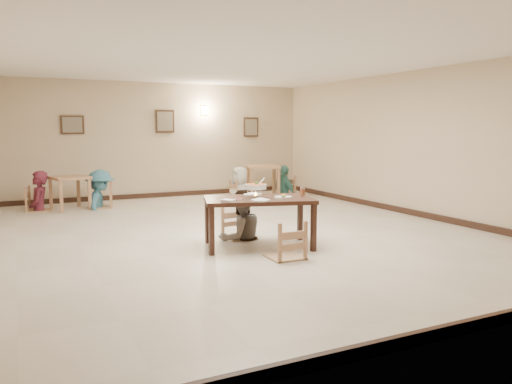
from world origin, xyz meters
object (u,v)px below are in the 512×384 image
bg_diner_b (99,170)px  bg_diner_c (240,167)px  chair_near (285,222)px  bg_chair_rl (240,181)px  curry_warmer (256,187)px  bg_table_left (70,182)px  main_diner (241,190)px  bg_diner_a (37,171)px  chair_far (238,209)px  bg_diner_d (284,165)px  bg_chair_rr (284,177)px  bg_table_right (263,171)px  bg_chair_ll (38,188)px  drink_glass (303,191)px  bg_chair_lr (100,184)px  main_table (259,203)px

bg_diner_b → bg_diner_c: (3.54, 0.06, -0.06)m
chair_near → bg_chair_rl: size_ratio=1.12×
chair_near → bg_chair_rl: (1.91, 5.86, -0.05)m
curry_warmer → bg_table_left: 5.50m
main_diner → bg_diner_a: (-2.89, 4.46, 0.08)m
chair_far → bg_diner_c: bg_diner_c is taller
bg_chair_rl → bg_diner_d: (1.31, -0.00, 0.37)m
main_diner → bg_chair_rl: (1.96, 4.44, -0.36)m
bg_chair_rr → bg_table_right: bearing=-93.4°
bg_diner_b → bg_chair_ll: bearing=104.5°
bg_diner_c → drink_glass: bearing=-13.9°
bg_chair_lr → drink_glass: bearing=35.4°
bg_diner_b → chair_near: bearing=-146.0°
bg_diner_b → main_table: bearing=-144.3°
main_table → drink_glass: drink_glass is taller
main_diner → bg_table_left: (-2.24, 4.38, -0.19)m
drink_glass → bg_chair_ll: size_ratio=0.15×
bg_table_right → bg_chair_rl: bearing=177.7°
bg_table_right → bg_diner_d: 0.67m
main_table → bg_diner_c: bg_diner_c is taller
main_diner → bg_table_right: 5.13m
main_diner → bg_diner_c: (1.96, 4.44, 0.01)m
bg_diner_d → chair_far: bearing=134.3°
bg_chair_ll → bg_diner_d: bg_diner_d is taller
chair_near → bg_table_left: bearing=-67.3°
main_table → bg_table_right: (2.61, 5.08, 0.01)m
bg_table_left → bg_chair_lr: 0.65m
drink_glass → chair_far: bearing=129.4°
chair_far → bg_diner_c: size_ratio=0.59×
bg_chair_lr → bg_diner_d: (4.86, 0.06, 0.28)m
main_diner → bg_chair_ll: main_diner is taller
bg_diner_a → bg_diner_c: 4.84m
bg_diner_a → main_diner: bearing=41.7°
bg_diner_a → bg_diner_b: size_ratio=1.01×
bg_table_right → bg_chair_lr: bg_chair_lr is taller
bg_diner_d → bg_diner_b: bearing=82.0°
bg_table_right → chair_far: bearing=-121.2°
chair_far → main_diner: size_ratio=0.59×
chair_far → bg_chair_rr: 5.43m
chair_far → bg_chair_rr: size_ratio=0.94×
bg_chair_lr → bg_chair_rr: (4.86, 0.06, -0.03)m
bg_chair_lr → bg_diner_c: bearing=102.3°
main_diner → bg_table_right: main_diner is taller
drink_glass → bg_diner_d: bearing=63.9°
chair_near → bg_table_right: 6.37m
curry_warmer → bg_chair_lr: 5.28m
main_table → bg_table_right: bearing=79.1°
chair_far → bg_table_right: 5.05m
main_table → bg_chair_ll: (-2.89, 5.13, -0.16)m
chair_near → main_diner: bearing=-86.8°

